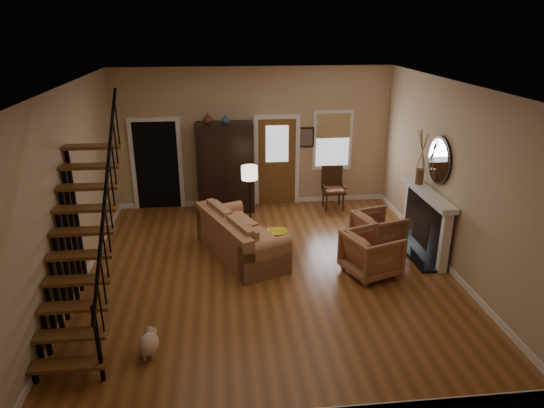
{
  "coord_description": "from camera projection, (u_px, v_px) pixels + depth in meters",
  "views": [
    {
      "loc": [
        -0.78,
        -7.74,
        4.26
      ],
      "look_at": [
        0.1,
        0.4,
        1.15
      ],
      "focal_mm": 32.0,
      "sensor_mm": 36.0,
      "label": 1
    }
  ],
  "objects": [
    {
      "name": "vase_b",
      "position": [
        226.0,
        119.0,
        10.77
      ],
      "size": [
        0.2,
        0.2,
        0.21
      ],
      "primitive_type": "imported",
      "color": "#334C60",
      "rests_on": "armoire"
    },
    {
      "name": "fireplace",
      "position": [
        428.0,
        216.0,
        9.3
      ],
      "size": [
        0.33,
        1.95,
        2.3
      ],
      "color": "black",
      "rests_on": "ground"
    },
    {
      "name": "armoire",
      "position": [
        225.0,
        168.0,
        11.27
      ],
      "size": [
        1.3,
        0.6,
        2.1
      ],
      "primitive_type": null,
      "color": "black",
      "rests_on": "ground"
    },
    {
      "name": "room",
      "position": [
        240.0,
        165.0,
        9.85
      ],
      "size": [
        7.0,
        7.33,
        3.3
      ],
      "color": "brown",
      "rests_on": "ground"
    },
    {
      "name": "vase_a",
      "position": [
        208.0,
        119.0,
        10.72
      ],
      "size": [
        0.24,
        0.24,
        0.25
      ],
      "primitive_type": "imported",
      "color": "#4C2619",
      "rests_on": "armoire"
    },
    {
      "name": "books",
      "position": [
        271.0,
        245.0,
        8.8
      ],
      "size": [
        0.2,
        0.27,
        0.05
      ],
      "primitive_type": null,
      "color": "beige",
      "rests_on": "coffee_table"
    },
    {
      "name": "sofa",
      "position": [
        241.0,
        236.0,
        9.23
      ],
      "size": [
        1.74,
        2.41,
        0.82
      ],
      "primitive_type": null,
      "rotation": [
        0.0,
        0.0,
        0.4
      ],
      "color": "#AA734D",
      "rests_on": "ground"
    },
    {
      "name": "armchair_right",
      "position": [
        378.0,
        231.0,
        9.5
      ],
      "size": [
        1.03,
        1.02,
        0.77
      ],
      "primitive_type": "imported",
      "rotation": [
        0.0,
        0.0,
        1.84
      ],
      "color": "brown",
      "rests_on": "ground"
    },
    {
      "name": "coffee_table",
      "position": [
        275.0,
        249.0,
        9.18
      ],
      "size": [
        0.87,
        1.21,
        0.42
      ],
      "primitive_type": null,
      "rotation": [
        0.0,
        0.0,
        -0.23
      ],
      "color": "brown",
      "rests_on": "ground"
    },
    {
      "name": "floor_lamp",
      "position": [
        250.0,
        200.0,
        10.16
      ],
      "size": [
        0.38,
        0.38,
        1.47
      ],
      "primitive_type": null,
      "rotation": [
        0.0,
        0.0,
        0.15
      ],
      "color": "black",
      "rests_on": "ground"
    },
    {
      "name": "dog",
      "position": [
        149.0,
        345.0,
        6.52
      ],
      "size": [
        0.27,
        0.46,
        0.33
      ],
      "primitive_type": null,
      "rotation": [
        0.0,
        0.0,
        -0.01
      ],
      "color": "beige",
      "rests_on": "ground"
    },
    {
      "name": "side_chair",
      "position": [
        334.0,
        189.0,
        11.53
      ],
      "size": [
        0.54,
        0.54,
        1.02
      ],
      "primitive_type": null,
      "color": "#361F11",
      "rests_on": "ground"
    },
    {
      "name": "armchair_left",
      "position": [
        371.0,
        254.0,
        8.56
      ],
      "size": [
        1.11,
        1.09,
        0.8
      ],
      "primitive_type": "imported",
      "rotation": [
        0.0,
        0.0,
        1.91
      ],
      "color": "brown",
      "rests_on": "ground"
    },
    {
      "name": "bowl",
      "position": [
        277.0,
        233.0,
        9.23
      ],
      "size": [
        0.37,
        0.37,
        0.09
      ],
      "primitive_type": "imported",
      "color": "yellow",
      "rests_on": "coffee_table"
    },
    {
      "name": "staircase",
      "position": [
        79.0,
        225.0,
        6.73
      ],
      "size": [
        0.94,
        2.8,
        3.2
      ],
      "primitive_type": null,
      "color": "brown",
      "rests_on": "ground"
    }
  ]
}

